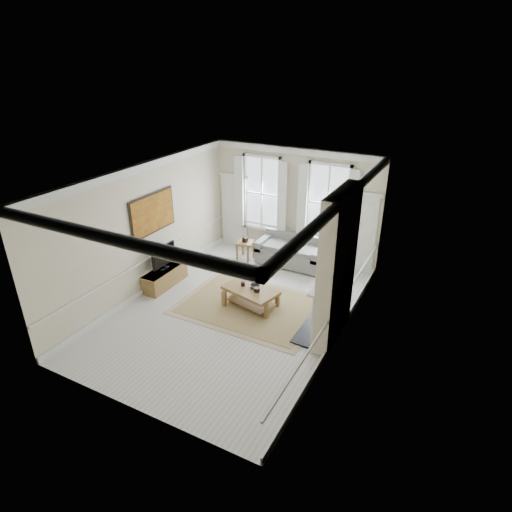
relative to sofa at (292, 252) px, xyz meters
The scene contains 23 objects.
floor 3.14m from the sofa, 93.35° to the right, with size 7.20×7.20×0.00m, color #B7B5AD.
ceiling 4.34m from the sofa, 93.35° to the right, with size 7.20×7.20×0.00m, color white.
back_wall 1.43m from the sofa, 110.31° to the left, with size 5.20×5.20×0.00m, color beige.
left_wall 4.38m from the sofa, 131.83° to the right, with size 7.20×7.20×0.00m, color beige.
right_wall 4.16m from the sofa, 52.12° to the right, with size 7.20×7.20×0.00m, color beige.
window_left 2.01m from the sofa, 160.26° to the left, with size 1.26×0.20×2.20m, color #B2BCC6, non-canonical shape.
window_right 1.81m from the sofa, 27.00° to the left, with size 1.26×0.20×2.20m, color #B2BCC6, non-canonical shape.
door_left 2.41m from the sofa, 168.55° to the left, with size 0.90×0.08×2.30m, color silver.
door_right 2.07m from the sofa, 13.61° to the left, with size 0.90×0.08×2.30m, color silver.
painting 4.27m from the sofa, 134.32° to the right, with size 0.05×1.66×1.06m, color #A9791D.
chimney_breast 3.91m from the sofa, 52.36° to the right, with size 0.35×1.70×3.38m, color beige.
hearth 3.45m from the sofa, 57.99° to the right, with size 0.55×1.50×0.05m, color black.
fireplace 3.56m from the sofa, 55.25° to the right, with size 0.21×1.45×1.33m.
mirror 3.92m from the sofa, 55.11° to the right, with size 0.06×1.26×1.06m, color gold.
sofa is the anchor object (origin of this frame).
side_table 1.45m from the sofa, 166.84° to the right, with size 0.55×0.55×0.56m.
rug 2.73m from the sofa, 88.77° to the right, with size 3.50×2.60×0.02m, color olive.
coffee_table 2.70m from the sofa, 88.77° to the right, with size 1.48×1.07×0.50m.
ceramic_pot_a 2.67m from the sofa, 94.14° to the right, with size 0.11×0.11×0.11m, color black.
ceramic_pot_b 2.77m from the sofa, 84.64° to the right, with size 0.15×0.15×0.10m, color black.
bowl 2.61m from the sofa, 87.62° to the right, with size 0.25×0.25×0.06m, color black.
tv_stand 3.80m from the sofa, 131.65° to the right, with size 0.46×1.42×0.51m, color brown.
tv 3.82m from the sofa, 131.40° to the right, with size 0.08×0.90×0.68m.
Camera 1 is at (4.63, -7.69, 5.79)m, focal length 30.00 mm.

